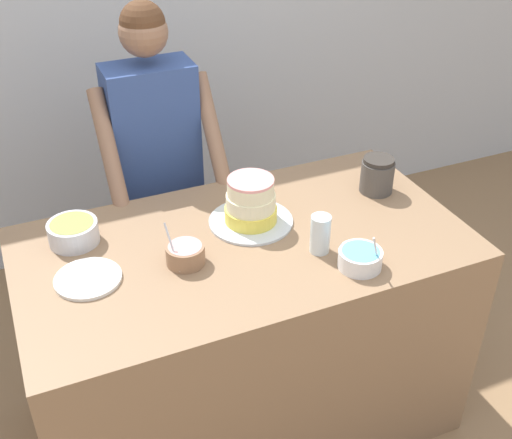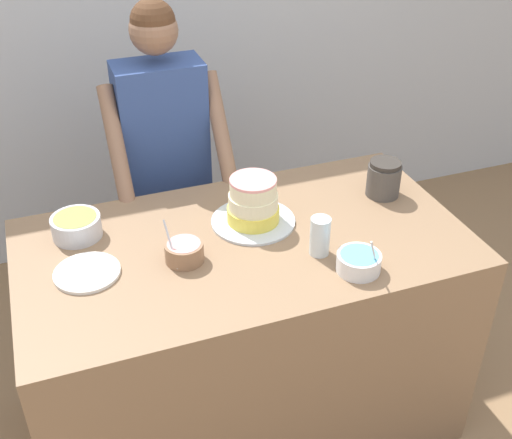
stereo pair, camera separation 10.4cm
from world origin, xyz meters
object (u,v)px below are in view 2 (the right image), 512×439
object	(u,v)px
frosting_bowl_blue	(359,261)
drinking_glass	(320,236)
person_baker	(164,149)
ceramic_plate	(87,273)
stoneware_jar	(384,179)
cake	(253,204)
frosting_bowl_olive	(76,226)
frosting_bowl_pink	(184,251)

from	to	relation	value
frosting_bowl_blue	drinking_glass	bearing A→B (deg)	121.25
person_baker	ceramic_plate	distance (m)	0.80
person_baker	stoneware_jar	size ratio (longest dim) A/B	10.96
cake	stoneware_jar	bearing A→B (deg)	1.42
frosting_bowl_olive	ceramic_plate	xyz separation A→B (m)	(0.00, -0.23, -0.04)
cake	ceramic_plate	xyz separation A→B (m)	(-0.61, -0.10, -0.07)
frosting_bowl_blue	frosting_bowl_olive	distance (m)	0.98
frosting_bowl_blue	drinking_glass	world-z (taller)	frosting_bowl_blue
cake	drinking_glass	world-z (taller)	cake
frosting_bowl_olive	frosting_bowl_blue	bearing A→B (deg)	-31.63
ceramic_plate	stoneware_jar	distance (m)	1.16
ceramic_plate	stoneware_jar	bearing A→B (deg)	5.74
frosting_bowl_pink	frosting_bowl_olive	distance (m)	0.42
cake	frosting_bowl_pink	bearing A→B (deg)	-154.80
person_baker	drinking_glass	distance (m)	0.89
frosting_bowl_olive	cake	bearing A→B (deg)	-12.02
frosting_bowl_pink	frosting_bowl_olive	xyz separation A→B (m)	(-0.32, 0.27, 0.01)
frosting_bowl_pink	stoneware_jar	distance (m)	0.85
drinking_glass	ceramic_plate	bearing A→B (deg)	168.66
ceramic_plate	stoneware_jar	size ratio (longest dim) A/B	1.51
drinking_glass	cake	bearing A→B (deg)	119.89
cake	stoneware_jar	world-z (taller)	cake
cake	ceramic_plate	size ratio (longest dim) A/B	1.42
frosting_bowl_pink	ceramic_plate	world-z (taller)	frosting_bowl_pink
frosting_bowl_olive	ceramic_plate	bearing A→B (deg)	-89.88
person_baker	cake	bearing A→B (deg)	-71.57
stoneware_jar	drinking_glass	bearing A→B (deg)	-145.80
frosting_bowl_pink	drinking_glass	size ratio (longest dim) A/B	1.13
drinking_glass	frosting_bowl_olive	bearing A→B (deg)	153.10
person_baker	frosting_bowl_blue	bearing A→B (deg)	-66.50
frosting_bowl_olive	stoneware_jar	size ratio (longest dim) A/B	1.21
frosting_bowl_pink	frosting_bowl_olive	size ratio (longest dim) A/B	0.90
frosting_bowl_pink	drinking_glass	bearing A→B (deg)	-14.78
frosting_bowl_olive	drinking_glass	bearing A→B (deg)	-26.90
person_baker	ceramic_plate	bearing A→B (deg)	-121.84
drinking_glass	ceramic_plate	world-z (taller)	drinking_glass
drinking_glass	frosting_bowl_blue	bearing A→B (deg)	-58.75
person_baker	cake	xyz separation A→B (m)	(0.19, -0.57, 0.02)
ceramic_plate	cake	bearing A→B (deg)	9.51
stoneware_jar	person_baker	bearing A→B (deg)	142.52
frosting_bowl_olive	ceramic_plate	size ratio (longest dim) A/B	0.80
cake	drinking_glass	xyz separation A→B (m)	(0.15, -0.25, -0.01)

